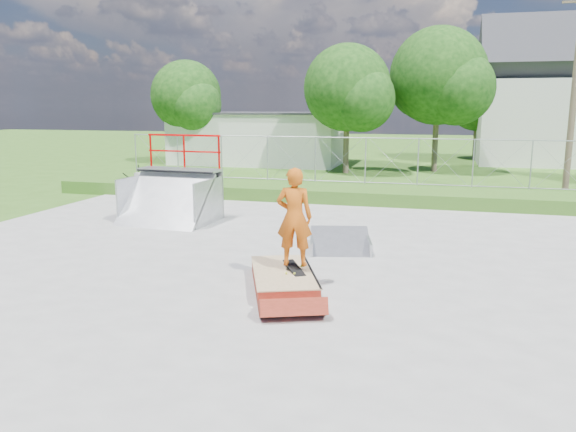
# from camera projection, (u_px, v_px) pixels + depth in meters

# --- Properties ---
(ground) EXTENTS (120.00, 120.00, 0.00)m
(ground) POSITION_uv_depth(u_px,v_px,m) (300.00, 270.00, 12.16)
(ground) COLOR #355E1A
(ground) RESTS_ON ground
(concrete_pad) EXTENTS (20.00, 16.00, 0.04)m
(concrete_pad) POSITION_uv_depth(u_px,v_px,m) (300.00, 269.00, 12.16)
(concrete_pad) COLOR gray
(concrete_pad) RESTS_ON ground
(grass_berm) EXTENTS (24.00, 3.00, 0.50)m
(grass_berm) POSITION_uv_depth(u_px,v_px,m) (361.00, 194.00, 21.11)
(grass_berm) COLOR #355E1A
(grass_berm) RESTS_ON ground
(grind_box) EXTENTS (1.91, 2.60, 0.35)m
(grind_box) POSITION_uv_depth(u_px,v_px,m) (283.00, 280.00, 10.93)
(grind_box) COLOR maroon
(grind_box) RESTS_ON concrete_pad
(quarter_pipe) EXTENTS (2.74, 2.36, 2.62)m
(quarter_pipe) POSITION_uv_depth(u_px,v_px,m) (168.00, 180.00, 16.80)
(quarter_pipe) COLOR #999BA1
(quarter_pipe) RESTS_ON concrete_pad
(flat_bank_ramp) EXTENTS (1.74, 1.81, 0.44)m
(flat_bank_ramp) POSITION_uv_depth(u_px,v_px,m) (340.00, 242.00, 13.71)
(flat_bank_ramp) COLOR #999BA1
(flat_bank_ramp) RESTS_ON concrete_pad
(skateboard) EXTENTS (0.62, 0.78, 0.13)m
(skateboard) POSITION_uv_depth(u_px,v_px,m) (294.00, 268.00, 10.91)
(skateboard) COLOR black
(skateboard) RESTS_ON grind_box
(skater) EXTENTS (0.73, 0.52, 1.90)m
(skater) POSITION_uv_depth(u_px,v_px,m) (294.00, 221.00, 10.73)
(skater) COLOR #C05210
(skater) RESTS_ON grind_box
(concrete_stairs) EXTENTS (1.50, 1.60, 0.80)m
(concrete_stairs) POSITION_uv_depth(u_px,v_px,m) (147.00, 184.00, 22.51)
(concrete_stairs) COLOR gray
(concrete_stairs) RESTS_ON ground
(chain_link_fence) EXTENTS (20.00, 0.06, 1.80)m
(chain_link_fence) POSITION_uv_depth(u_px,v_px,m) (365.00, 161.00, 21.83)
(chain_link_fence) COLOR #97999F
(chain_link_fence) RESTS_ON grass_berm
(utility_building_flat) EXTENTS (10.00, 6.00, 3.00)m
(utility_building_flat) POSITION_uv_depth(u_px,v_px,m) (261.00, 139.00, 34.76)
(utility_building_flat) COLOR beige
(utility_building_flat) RESTS_ON ground
(gable_house) EXTENTS (8.40, 6.08, 8.94)m
(gable_house) POSITION_uv_depth(u_px,v_px,m) (550.00, 100.00, 33.72)
(gable_house) COLOR beige
(gable_house) RESTS_ON ground
(utility_pole) EXTENTS (0.24, 0.24, 8.00)m
(utility_pole) POSITION_uv_depth(u_px,v_px,m) (574.00, 92.00, 20.82)
(utility_pole) COLOR brown
(utility_pole) RESTS_ON ground
(tree_left_near) EXTENTS (4.76, 4.48, 6.65)m
(tree_left_near) POSITION_uv_depth(u_px,v_px,m) (351.00, 91.00, 28.68)
(tree_left_near) COLOR brown
(tree_left_near) RESTS_ON ground
(tree_center) EXTENTS (5.44, 5.12, 7.60)m
(tree_center) POSITION_uv_depth(u_px,v_px,m) (444.00, 79.00, 29.27)
(tree_center) COLOR brown
(tree_center) RESTS_ON ground
(tree_left_far) EXTENTS (4.42, 4.16, 6.18)m
(tree_left_far) POSITION_uv_depth(u_px,v_px,m) (189.00, 98.00, 33.22)
(tree_left_far) COLOR brown
(tree_left_far) RESTS_ON ground
(tree_back_mid) EXTENTS (4.08, 3.84, 5.70)m
(tree_back_mid) POSITION_uv_depth(u_px,v_px,m) (481.00, 104.00, 36.50)
(tree_back_mid) COLOR brown
(tree_back_mid) RESTS_ON ground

